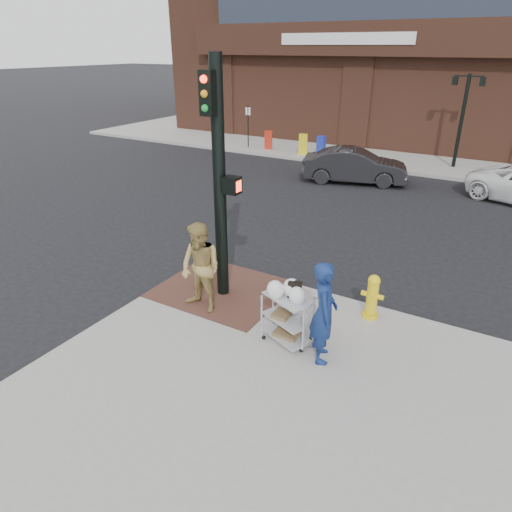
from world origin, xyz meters
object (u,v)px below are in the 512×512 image
Objects in this scene: traffic_signal_pole at (220,177)px; sedan_dark at (355,166)px; pedestrian_tan at (201,268)px; lamp_post at (463,111)px; utility_cart at (288,314)px; woman_blue at (324,312)px; fire_hydrant at (372,296)px.

sedan_dark is (-0.77, 10.84, -2.13)m from traffic_signal_pole.
traffic_signal_pole reaches higher than pedestrian_tan.
pedestrian_tan is (-2.48, -16.00, -1.51)m from lamp_post.
utility_cart is at bearing 176.96° from sedan_dark.
pedestrian_tan is (-0.00, -0.77, -1.72)m from traffic_signal_pole.
utility_cart is (2.83, -11.73, 0.02)m from sedan_dark.
traffic_signal_pole reaches higher than sedan_dark.
pedestrian_tan reaches higher than utility_cart.
lamp_post is 16.34m from woman_blue.
pedestrian_tan is 2.10m from utility_cart.
lamp_post is 3.16× the size of utility_cart.
woman_blue is at bearing -11.23° from utility_cart.
fire_hydrant is (1.11, 1.61, -0.08)m from utility_cart.
woman_blue is (0.34, -16.27, -1.53)m from lamp_post.
pedestrian_tan reaches higher than fire_hydrant.
utility_cart reaches higher than sedan_dark.
utility_cart is (-0.76, 0.15, -0.37)m from woman_blue.
fire_hydrant is at bearing 55.47° from utility_cart.
fire_hydrant is at bearing -175.35° from sedan_dark.
traffic_signal_pole is 3.47m from woman_blue.
lamp_post is 16.26m from pedestrian_tan.
pedestrian_tan is 0.45× the size of sedan_dark.
sedan_dark is at bearing -7.86° from woman_blue.
traffic_signal_pole is 11.07m from sedan_dark.
sedan_dark is (-3.24, -4.39, -1.92)m from lamp_post.
pedestrian_tan is 11.64m from sedan_dark.
fire_hydrant is (3.17, 1.49, -0.47)m from pedestrian_tan.
pedestrian_tan is at bearing -90.07° from traffic_signal_pole.
lamp_post reaches higher than pedestrian_tan.
fire_hydrant is at bearing -87.28° from lamp_post.
lamp_post is at bearing 88.52° from utility_cart.
lamp_post is at bearing -53.05° from sedan_dark.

